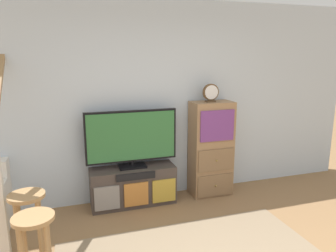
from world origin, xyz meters
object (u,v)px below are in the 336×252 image
(media_console, at_px, (133,186))
(side_cabinet, at_px, (211,149))
(television, at_px, (132,137))
(desk_clock, at_px, (211,93))
(bar_stool_near, at_px, (35,236))
(bar_stool_far, at_px, (28,211))

(media_console, bearing_deg, side_cabinet, 0.51)
(television, bearing_deg, media_console, -90.00)
(desk_clock, relative_size, bar_stool_near, 0.36)
(media_console, xyz_separation_m, side_cabinet, (1.14, 0.01, 0.41))
(desk_clock, distance_m, bar_stool_far, 2.64)
(bar_stool_near, relative_size, bar_stool_far, 1.00)
(media_console, bearing_deg, bar_stool_far, -143.54)
(desk_clock, bearing_deg, side_cabinet, 22.14)
(bar_stool_near, bearing_deg, bar_stool_far, 101.53)
(bar_stool_near, distance_m, bar_stool_far, 0.48)
(television, bearing_deg, side_cabinet, -0.69)
(media_console, relative_size, television, 0.94)
(television, bearing_deg, bar_stool_near, -128.61)
(media_console, xyz_separation_m, bar_stool_far, (-1.20, -0.89, 0.26))
(bar_stool_near, bearing_deg, media_console, 50.91)
(media_console, xyz_separation_m, bar_stool_near, (-1.10, -1.36, 0.26))
(television, xyz_separation_m, desk_clock, (1.10, -0.03, 0.55))
(side_cabinet, bearing_deg, media_console, -179.49)
(media_console, relative_size, desk_clock, 4.51)
(media_console, height_order, side_cabinet, side_cabinet)
(desk_clock, xyz_separation_m, bar_stool_near, (-2.20, -1.35, -0.95))
(media_console, relative_size, bar_stool_far, 1.61)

